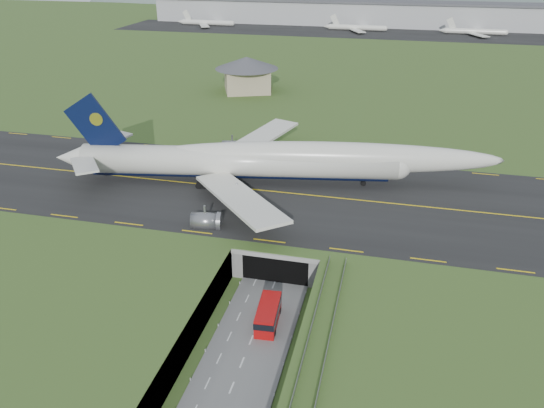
# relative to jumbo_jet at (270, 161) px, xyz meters

# --- Properties ---
(ground) EXTENTS (900.00, 900.00, 0.00)m
(ground) POSITION_rel_jumbo_jet_xyz_m (7.90, -37.05, -11.62)
(ground) COLOR #435F26
(ground) RESTS_ON ground
(airfield_deck) EXTENTS (800.00, 800.00, 6.00)m
(airfield_deck) POSITION_rel_jumbo_jet_xyz_m (7.90, -37.05, -8.62)
(airfield_deck) COLOR gray
(airfield_deck) RESTS_ON ground
(trench_road) EXTENTS (12.00, 75.00, 0.20)m
(trench_road) POSITION_rel_jumbo_jet_xyz_m (7.90, -44.55, -11.52)
(trench_road) COLOR slate
(trench_road) RESTS_ON ground
(taxiway) EXTENTS (800.00, 44.00, 0.18)m
(taxiway) POSITION_rel_jumbo_jet_xyz_m (7.90, -4.05, -5.53)
(taxiway) COLOR black
(taxiway) RESTS_ON airfield_deck
(tunnel_portal) EXTENTS (17.00, 22.30, 6.00)m
(tunnel_portal) POSITION_rel_jumbo_jet_xyz_m (7.90, -20.34, -8.29)
(tunnel_portal) COLOR gray
(tunnel_portal) RESTS_ON ground
(guideway) EXTENTS (3.00, 53.00, 7.05)m
(guideway) POSITION_rel_jumbo_jet_xyz_m (18.90, -56.16, -6.30)
(guideway) COLOR #A8A8A3
(guideway) RESTS_ON ground
(jumbo_jet) EXTENTS (98.66, 62.07, 20.85)m
(jumbo_jet) POSITION_rel_jumbo_jet_xyz_m (0.00, 0.00, 0.00)
(jumbo_jet) COLOR silver
(jumbo_jet) RESTS_ON ground
(shuttle_tram) EXTENTS (3.81, 8.67, 3.43)m
(shuttle_tram) POSITION_rel_jumbo_jet_xyz_m (9.45, -40.47, -9.75)
(shuttle_tram) COLOR #AE0B0C
(shuttle_tram) RESTS_ON ground
(service_building) EXTENTS (29.54, 29.54, 12.42)m
(service_building) POSITION_rel_jumbo_jet_xyz_m (-28.06, 79.36, 1.74)
(service_building) COLOR tan
(service_building) RESTS_ON ground
(cargo_terminal) EXTENTS (320.00, 67.00, 15.60)m
(cargo_terminal) POSITION_rel_jumbo_jet_xyz_m (7.70, 262.36, 2.34)
(cargo_terminal) COLOR #B2B2B2
(cargo_terminal) RESTS_ON ground
(distant_hills) EXTENTS (700.00, 91.00, 60.00)m
(distant_hills) POSITION_rel_jumbo_jet_xyz_m (72.27, 392.95, -15.62)
(distant_hills) COLOR slate
(distant_hills) RESTS_ON ground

